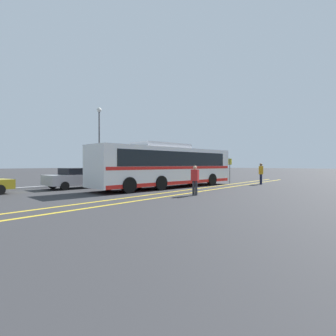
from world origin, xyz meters
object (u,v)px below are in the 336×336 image
Objects in this scene: transit_bus at (168,165)px; bus_stop_sign at (230,167)px; pedestrian_1 at (261,172)px; street_lamp at (99,133)px; pedestrian_0 at (195,178)px; parked_car_3 at (174,174)px; parked_car_2 at (135,176)px; parked_car_1 at (76,178)px.

transit_bus is 7.35m from bus_stop_sign.
street_lamp is (-8.40, 11.95, 3.56)m from pedestrian_1.
pedestrian_0 is at bearing -68.11° from bus_stop_sign.
pedestrian_0 is 0.72× the size of bus_stop_sign.
pedestrian_0 reaches higher than parked_car_3.
pedestrian_0 reaches higher than parked_car_2.
pedestrian_0 is 10.51m from pedestrian_1.
transit_bus is 9.16m from parked_car_3.
parked_car_2 is at bearing 169.93° from transit_bus.
parked_car_3 is 0.68× the size of street_lamp.
transit_bus is 5.24m from pedestrian_0.
transit_bus reaches higher than parked_car_3.
transit_bus reaches higher than pedestrian_1.
parked_car_3 is at bearing -85.88° from parked_car_2.
transit_bus is 3.03× the size of parked_car_2.
parked_car_2 is 8.89m from bus_stop_sign.
pedestrian_0 is 0.91× the size of pedestrian_1.
parked_car_1 is at bearing -112.10° from bus_stop_sign.
pedestrian_1 is at bearing -0.31° from parked_car_3.
transit_bus is 2.73× the size of parked_car_3.
parked_car_1 is at bearing 2.53° from pedestrian_0.
parked_car_3 is at bearing -16.35° from street_lamp.
parked_car_3 is at bearing 45.48° from pedestrian_1.
parked_car_1 is 2.68× the size of pedestrian_0.
pedestrian_1 is at bearing -142.99° from parked_car_2.
transit_bus is 5.53× the size of bus_stop_sign.
pedestrian_1 is at bearing -54.91° from street_lamp.
parked_car_3 is 2.55× the size of pedestrian_1.
parked_car_3 is 9.56m from pedestrian_1.
transit_bus is 2.86× the size of parked_car_1.
pedestrian_0 is 0.24× the size of street_lamp.
transit_bus is at bearing -56.59° from parked_car_3.
bus_stop_sign is (-0.30, -6.81, 0.74)m from parked_car_3.
bus_stop_sign is 12.53m from street_lamp.
transit_bus is at bearing -84.58° from street_lamp.
bus_stop_sign is (7.17, -1.59, -0.23)m from transit_bus.
parked_car_3 is 6.86m from bus_stop_sign.
bus_stop_sign reaches higher than parked_car_1.
parked_car_2 is at bearing 96.49° from parked_car_1.
bus_stop_sign is at bearing -136.21° from parked_car_2.
pedestrian_0 is at bearing 134.31° from pedestrian_1.
parked_car_3 is 2.03× the size of bus_stop_sign.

